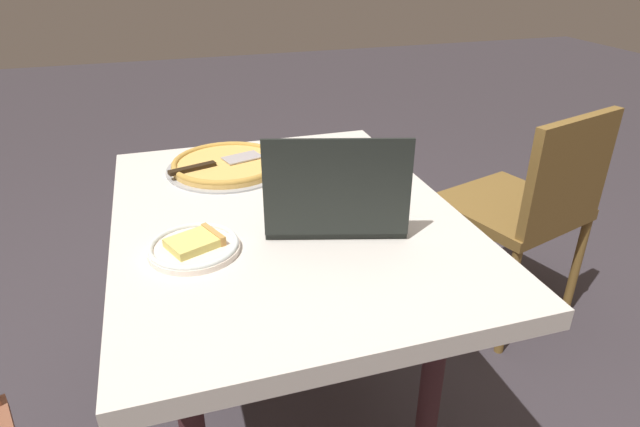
{
  "coord_description": "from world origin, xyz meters",
  "views": [
    {
      "loc": [
        1.24,
        -0.29,
        1.39
      ],
      "look_at": [
        0.07,
        0.07,
        0.76
      ],
      "focal_mm": 30.12,
      "sensor_mm": 36.0,
      "label": 1
    }
  ],
  "objects_px": {
    "dining_table": "(287,240)",
    "pizza_tray": "(227,164)",
    "pizza_plate": "(194,246)",
    "laptop": "(335,206)",
    "table_knife": "(327,146)",
    "chair_near": "(529,203)"
  },
  "relations": [
    {
      "from": "laptop",
      "to": "table_knife",
      "type": "bearing_deg",
      "value": 164.41
    },
    {
      "from": "pizza_plate",
      "to": "dining_table",
      "type": "bearing_deg",
      "value": 117.81
    },
    {
      "from": "chair_near",
      "to": "pizza_tray",
      "type": "bearing_deg",
      "value": -95.89
    },
    {
      "from": "dining_table",
      "to": "pizza_tray",
      "type": "bearing_deg",
      "value": -163.42
    },
    {
      "from": "pizza_plate",
      "to": "chair_near",
      "type": "distance_m",
      "value": 1.3
    },
    {
      "from": "laptop",
      "to": "pizza_tray",
      "type": "bearing_deg",
      "value": -155.86
    },
    {
      "from": "chair_near",
      "to": "table_knife",
      "type": "bearing_deg",
      "value": -105.99
    },
    {
      "from": "pizza_tray",
      "to": "chair_near",
      "type": "bearing_deg",
      "value": 84.11
    },
    {
      "from": "dining_table",
      "to": "laptop",
      "type": "bearing_deg",
      "value": 42.5
    },
    {
      "from": "pizza_plate",
      "to": "pizza_tray",
      "type": "height_order",
      "value": "pizza_plate"
    },
    {
      "from": "laptop",
      "to": "chair_near",
      "type": "distance_m",
      "value": 0.98
    },
    {
      "from": "pizza_plate",
      "to": "pizza_tray",
      "type": "distance_m",
      "value": 0.5
    },
    {
      "from": "dining_table",
      "to": "pizza_tray",
      "type": "distance_m",
      "value": 0.37
    },
    {
      "from": "pizza_plate",
      "to": "table_knife",
      "type": "relative_size",
      "value": 1.05
    },
    {
      "from": "dining_table",
      "to": "chair_near",
      "type": "relative_size",
      "value": 1.32
    },
    {
      "from": "table_knife",
      "to": "laptop",
      "type": "bearing_deg",
      "value": -15.59
    },
    {
      "from": "pizza_plate",
      "to": "laptop",
      "type": "bearing_deg",
      "value": 93.39
    },
    {
      "from": "table_knife",
      "to": "pizza_plate",
      "type": "bearing_deg",
      "value": -41.45
    },
    {
      "from": "laptop",
      "to": "dining_table",
      "type": "bearing_deg",
      "value": -137.5
    },
    {
      "from": "laptop",
      "to": "table_knife",
      "type": "relative_size",
      "value": 1.94
    },
    {
      "from": "dining_table",
      "to": "table_knife",
      "type": "bearing_deg",
      "value": 149.88
    },
    {
      "from": "laptop",
      "to": "pizza_plate",
      "type": "height_order",
      "value": "laptop"
    }
  ]
}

